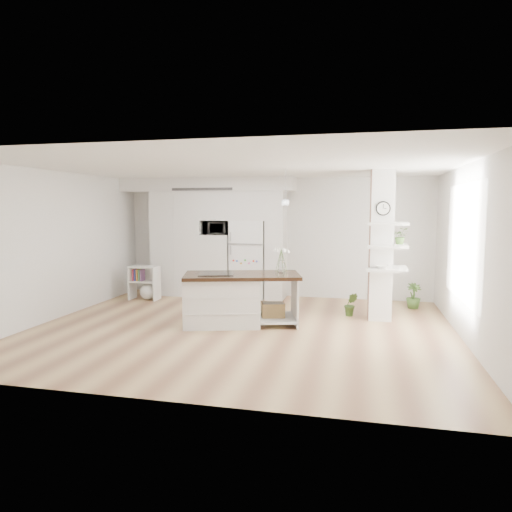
% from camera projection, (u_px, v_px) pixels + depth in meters
% --- Properties ---
extents(floor, '(7.00, 6.00, 0.01)m').
position_uv_depth(floor, '(242.00, 328.00, 7.70)').
color(floor, tan).
rests_on(floor, ground).
extents(room, '(7.04, 6.04, 2.72)m').
position_uv_depth(room, '(241.00, 219.00, 7.51)').
color(room, white).
rests_on(room, ground).
extents(cabinet_wall, '(4.00, 0.71, 2.70)m').
position_uv_depth(cabinet_wall, '(210.00, 231.00, 10.45)').
color(cabinet_wall, silver).
rests_on(cabinet_wall, floor).
extents(refrigerator, '(0.78, 0.69, 1.75)m').
position_uv_depth(refrigerator, '(249.00, 259.00, 10.33)').
color(refrigerator, white).
rests_on(refrigerator, floor).
extents(column, '(0.69, 0.90, 2.70)m').
position_uv_depth(column, '(386.00, 246.00, 8.13)').
color(column, silver).
rests_on(column, floor).
extents(window, '(0.00, 2.40, 2.40)m').
position_uv_depth(window, '(463.00, 242.00, 7.06)').
color(window, white).
rests_on(window, room).
extents(pendant_light, '(0.12, 0.12, 0.10)m').
position_uv_depth(pendant_light, '(347.00, 202.00, 7.25)').
color(pendant_light, white).
rests_on(pendant_light, room).
extents(kitchen_island, '(2.16, 1.44, 1.46)m').
position_uv_depth(kitchen_island, '(229.00, 298.00, 7.94)').
color(kitchen_island, silver).
rests_on(kitchen_island, floor).
extents(bookshelf, '(0.64, 0.37, 0.75)m').
position_uv_depth(bookshelf, '(146.00, 285.00, 10.11)').
color(bookshelf, silver).
rests_on(bookshelf, floor).
extents(floor_plant_a, '(0.25, 0.21, 0.45)m').
position_uv_depth(floor_plant_a, '(351.00, 304.00, 8.57)').
color(floor_plant_a, '#3D6127').
rests_on(floor_plant_a, floor).
extents(floor_plant_b, '(0.35, 0.35, 0.51)m').
position_uv_depth(floor_plant_b, '(413.00, 296.00, 9.22)').
color(floor_plant_b, '#3D6127').
rests_on(floor_plant_b, floor).
extents(microwave, '(0.54, 0.37, 0.30)m').
position_uv_depth(microwave, '(216.00, 228.00, 10.36)').
color(microwave, '#2D2D2D').
rests_on(microwave, cabinet_wall).
extents(shelf_plant, '(0.27, 0.23, 0.30)m').
position_uv_depth(shelf_plant, '(401.00, 236.00, 8.22)').
color(shelf_plant, '#3D6127').
rests_on(shelf_plant, column).
extents(decor_bowl, '(0.22, 0.22, 0.05)m').
position_uv_depth(decor_bowl, '(382.00, 267.00, 7.96)').
color(decor_bowl, white).
rests_on(decor_bowl, column).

